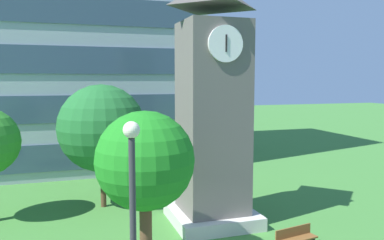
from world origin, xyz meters
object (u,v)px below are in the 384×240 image
Objects in this scene: tree_near_tower at (145,161)px; tree_by_building at (102,128)px; park_bench at (296,238)px; street_lamp at (133,225)px; clock_tower at (213,117)px.

tree_by_building is at bearing 95.70° from tree_near_tower.
tree_by_building is (-6.74, 7.76, 3.75)m from park_bench.
street_lamp is 12.64m from tree_by_building.
tree_near_tower is at bearing 178.74° from park_bench.
tree_by_building is (0.49, 12.61, 0.57)m from street_lamp.
street_lamp is (-7.23, -4.85, 3.18)m from park_bench.
tree_by_building is at bearing 87.78° from street_lamp.
clock_tower reaches higher than street_lamp.
clock_tower reaches higher than tree_near_tower.
street_lamp is at bearing -120.66° from clock_tower.
tree_by_building is 1.14× the size of tree_near_tower.
park_bench is 0.32× the size of street_lamp.
tree_by_building reaches higher than street_lamp.
park_bench is 0.29× the size of tree_by_building.
clock_tower is 6.14m from tree_by_building.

